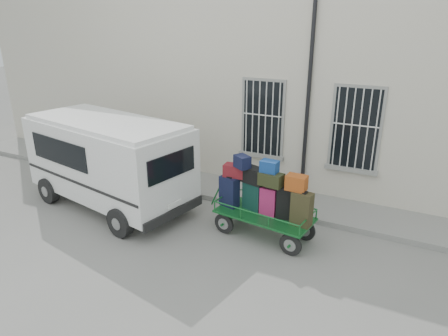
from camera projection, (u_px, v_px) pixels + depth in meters
ground at (231, 232)px, 10.07m from camera, size 80.00×80.00×0.00m
building at (302, 83)px, 13.62m from camera, size 24.00×5.15×6.00m
sidewalk at (263, 197)px, 11.89m from camera, size 24.00×1.70×0.15m
luggage_cart at (264, 198)px, 9.54m from camera, size 2.80×1.33×1.99m
van at (109, 157)px, 11.05m from camera, size 5.28×2.96×2.52m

